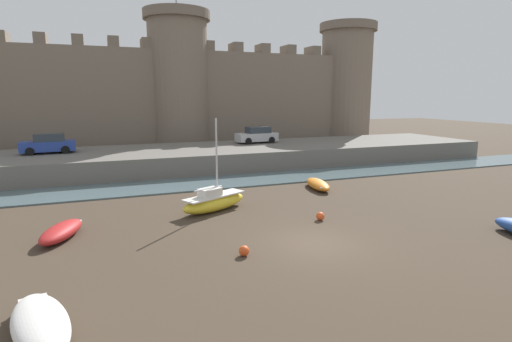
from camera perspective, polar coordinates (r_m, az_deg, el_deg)
ground_plane at (r=17.91m, az=8.28°, el=-10.19°), size 160.00×160.00×0.00m
water_channel at (r=29.96m, az=-4.37°, el=-1.51°), size 80.00×4.50×0.10m
quay_road at (r=36.72m, az=-7.62°, el=1.96°), size 56.14×10.00×1.73m
castle at (r=46.90m, az=-10.92°, el=11.29°), size 51.46×7.33×18.56m
rowboat_midflat_centre at (r=20.16m, az=-26.04°, el=-7.72°), size 2.26×3.35×0.68m
rowboat_foreground_left at (r=12.86m, az=-28.45°, el=-18.56°), size 2.27×3.91×0.63m
rowboat_midflat_right at (r=28.01m, az=8.83°, el=-1.86°), size 1.77×3.62×0.64m
sailboat_midflat_left at (r=22.49m, az=-5.99°, el=-4.33°), size 4.39×2.97×5.17m
mooring_buoy_near_channel at (r=16.36m, az=-1.72°, el=-11.33°), size 0.43×0.43×0.43m
mooring_buoy_near_shore at (r=21.06m, az=9.17°, el=-6.39°), size 0.43×0.43×0.43m
car_quay_east at (r=40.12m, az=0.14°, el=5.14°), size 4.21×2.10×1.62m
car_quay_centre_west at (r=36.87m, az=-27.54°, el=3.46°), size 4.21×2.10×1.62m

